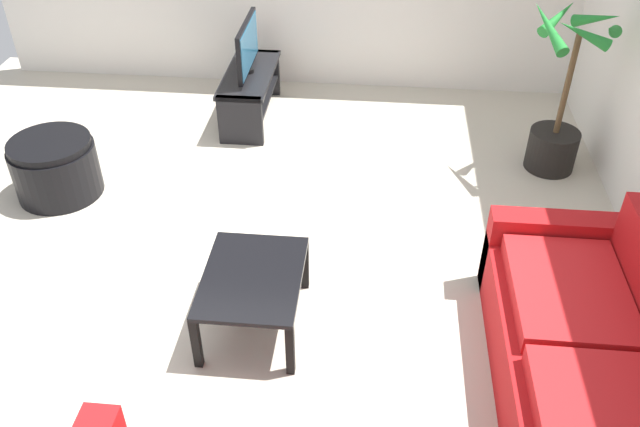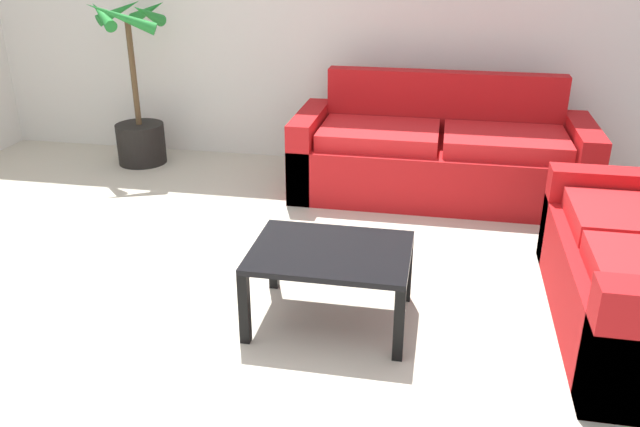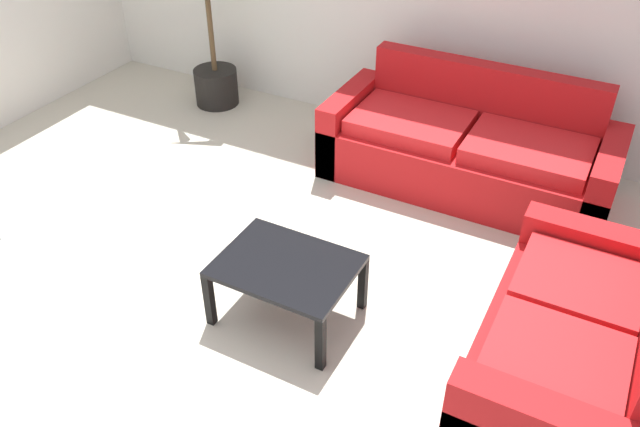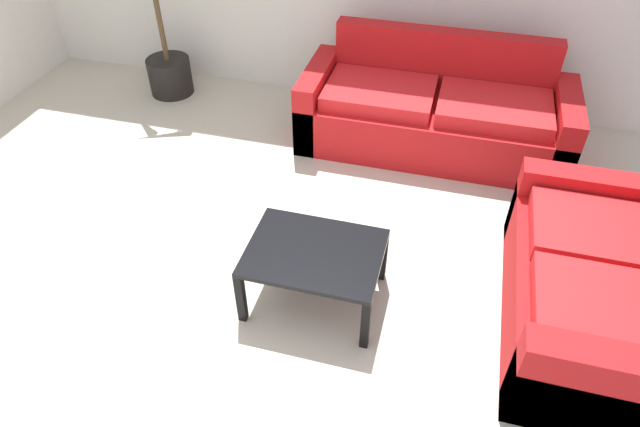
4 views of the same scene
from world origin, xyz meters
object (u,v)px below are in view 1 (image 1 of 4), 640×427
(couch_main, at_px, (595,377))
(coffee_table, at_px, (253,282))
(potted_palm, at_px, (558,119))
(ottoman, at_px, (56,168))
(tv, at_px, (248,46))
(tv_stand, at_px, (250,88))

(couch_main, distance_m, coffee_table, 2.04)
(potted_palm, xyz_separation_m, ottoman, (0.79, -4.10, -0.23))
(tv, bearing_deg, tv_stand, -89.93)
(tv, relative_size, coffee_table, 0.99)
(tv, bearing_deg, ottoman, -42.83)
(tv, relative_size, potted_palm, 0.56)
(coffee_table, distance_m, ottoman, 2.30)
(tv_stand, xyz_separation_m, ottoman, (1.45, -1.34, -0.07))
(couch_main, bearing_deg, tv_stand, -142.71)
(couch_main, xyz_separation_m, coffee_table, (-0.51, -1.97, 0.06))
(couch_main, xyz_separation_m, potted_palm, (-2.62, 0.26, 0.18))
(tv_stand, bearing_deg, couch_main, 37.29)
(potted_palm, bearing_deg, tv, -103.60)
(potted_palm, bearing_deg, couch_main, -5.60)
(tv_stand, distance_m, coffee_table, 2.83)
(tv_stand, relative_size, coffee_table, 1.35)
(tv, xyz_separation_m, ottoman, (1.45, -1.35, -0.49))
(tv, height_order, potted_palm, potted_palm)
(couch_main, relative_size, tv, 2.77)
(coffee_table, height_order, potted_palm, potted_palm)
(couch_main, height_order, coffee_table, couch_main)
(tv_stand, height_order, tv, tv)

